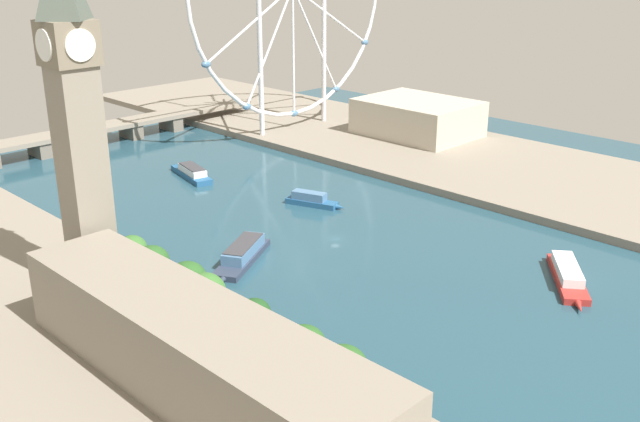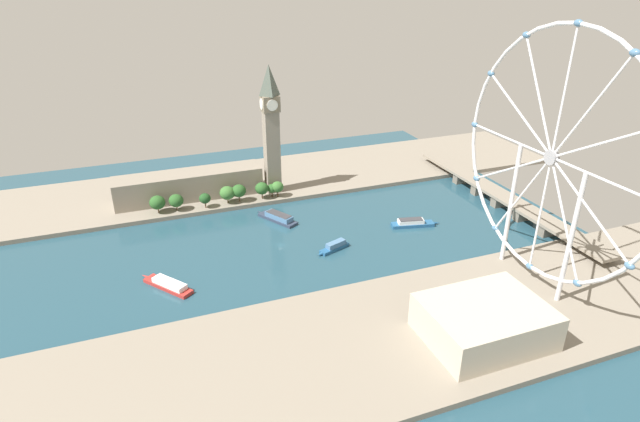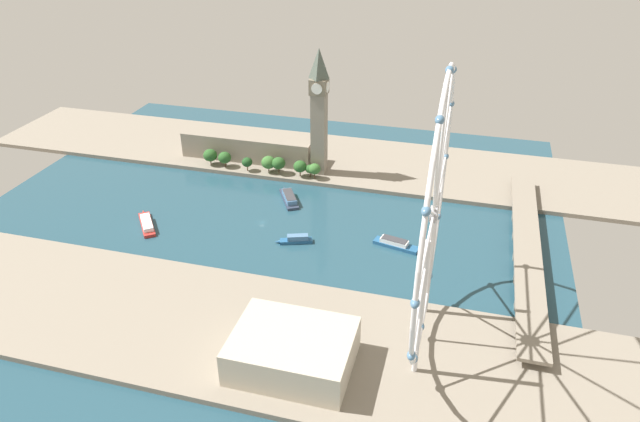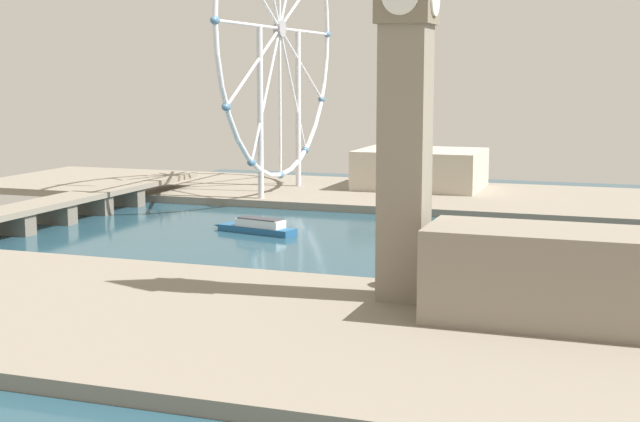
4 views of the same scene
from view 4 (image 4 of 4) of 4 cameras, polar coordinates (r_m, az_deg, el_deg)
ground_plane at (r=276.29m, az=12.62°, el=-2.61°), size 377.61×377.61×0.00m
riverbank_left at (r=176.08m, az=8.58°, el=-8.41°), size 90.00×520.00×3.00m
riverbank_right at (r=378.02m, az=14.49°, el=0.54°), size 90.00×520.00×3.00m
clock_tower at (r=199.09m, az=5.40°, el=8.00°), size 12.70×12.70×92.03m
tree_row_embankment at (r=208.06m, az=16.90°, el=-3.44°), size 12.30×92.85×12.85m
ferris_wheel at (r=384.21m, az=-2.54°, el=11.24°), size 126.97×3.20×130.97m
riverside_hall at (r=401.06m, az=6.32°, el=2.64°), size 41.29×53.10×16.87m
river_bridge at (r=334.98m, az=-16.22°, el=0.32°), size 189.61×15.24×8.90m
tour_boat_0 at (r=245.00m, az=9.87°, el=-3.40°), size 32.81×21.56×5.47m
tour_boat_1 at (r=296.97m, az=7.56°, el=-1.29°), size 11.46×22.99×5.09m
tour_boat_2 at (r=304.28m, az=-3.97°, el=-0.99°), size 12.95×32.73×5.19m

